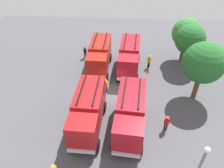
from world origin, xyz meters
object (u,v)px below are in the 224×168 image
object	(u,v)px
firefighter_0	(149,61)
firefighter_3	(166,123)
fire_truck_1	(88,110)
firefighter_1	(106,85)
firefighter_4	(85,52)
fire_truck_2	(129,56)
tree_2	(204,63)
traffic_cone_0	(148,70)
tree_0	(187,33)
fire_truck_3	(130,113)
fire_truck_0	(100,55)
tree_1	(190,40)

from	to	relation	value
firefighter_0	firefighter_3	world-z (taller)	firefighter_0
fire_truck_1	firefighter_1	world-z (taller)	fire_truck_1
fire_truck_1	firefighter_1	size ratio (longest dim) A/B	4.22
firefighter_3	firefighter_4	bearing A→B (deg)	27.68
fire_truck_2	tree_2	world-z (taller)	tree_2
firefighter_3	fire_truck_2	bearing A→B (deg)	9.46
fire_truck_1	firefighter_4	xyz separation A→B (m)	(-12.99, -2.41, -1.21)
fire_truck_2	traffic_cone_0	bearing A→B (deg)	83.68
firefighter_3	tree_0	bearing A→B (deg)	-26.73
fire_truck_3	firefighter_1	world-z (taller)	fire_truck_3
firefighter_1	tree_0	xyz separation A→B (m)	(-7.92, 10.40, 3.16)
firefighter_3	fire_truck_1	bearing A→B (deg)	79.92
fire_truck_3	firefighter_3	bearing A→B (deg)	95.82
tree_2	fire_truck_0	bearing A→B (deg)	-114.55
tree_0	fire_truck_0	bearing A→B (deg)	-75.44
firefighter_3	firefighter_4	distance (m)	16.39
firefighter_3	tree_2	world-z (taller)	tree_2
fire_truck_2	tree_2	distance (m)	9.40
fire_truck_2	fire_truck_0	bearing A→B (deg)	-85.96
fire_truck_3	tree_0	xyz separation A→B (m)	(-13.37, 7.71, 1.98)
tree_0	tree_1	bearing A→B (deg)	1.64
firefighter_4	firefighter_1	bearing A→B (deg)	29.67
fire_truck_0	fire_truck_3	world-z (taller)	same
fire_truck_0	firefighter_3	bearing A→B (deg)	37.18
fire_truck_1	traffic_cone_0	xyz separation A→B (m)	(-9.67, 6.56, -1.85)
tree_0	fire_truck_1	bearing A→B (deg)	-41.32
fire_truck_0	fire_truck_3	size ratio (longest dim) A/B	0.98
fire_truck_1	firefighter_3	size ratio (longest dim) A/B	4.18
fire_truck_3	tree_2	bearing A→B (deg)	129.80
tree_2	traffic_cone_0	size ratio (longest dim) A/B	11.31
fire_truck_0	fire_truck_2	world-z (taller)	same
fire_truck_0	fire_truck_3	bearing A→B (deg)	22.14
fire_truck_3	tree_0	bearing A→B (deg)	155.35
firefighter_0	firefighter_1	size ratio (longest dim) A/B	1.05
firefighter_1	fire_truck_3	bearing A→B (deg)	-140.83
firefighter_3	traffic_cone_0	world-z (taller)	firefighter_3
fire_truck_2	tree_1	size ratio (longest dim) A/B	1.23
fire_truck_0	traffic_cone_0	world-z (taller)	fire_truck_0
fire_truck_2	firefighter_0	size ratio (longest dim) A/B	4.06
firefighter_0	firefighter_1	bearing A→B (deg)	98.36
firefighter_3	firefighter_0	bearing A→B (deg)	-5.49
fire_truck_2	firefighter_3	size ratio (longest dim) A/B	4.23
firefighter_1	tree_2	size ratio (longest dim) A/B	0.26
fire_truck_1	firefighter_4	world-z (taller)	fire_truck_1
fire_truck_1	fire_truck_3	distance (m)	3.93
firefighter_3	tree_0	xyz separation A→B (m)	(-13.34, 4.20, 3.15)
firefighter_1	firefighter_4	bearing A→B (deg)	38.27
fire_truck_2	fire_truck_1	bearing A→B (deg)	-16.50
fire_truck_0	traffic_cone_0	distance (m)	6.81
tree_0	fire_truck_2	bearing A→B (deg)	-68.30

